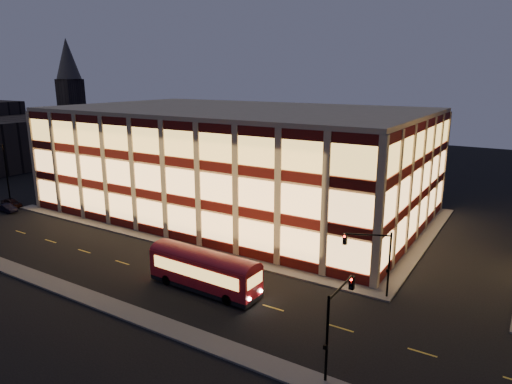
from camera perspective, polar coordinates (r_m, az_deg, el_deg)
The scene contains 14 objects.
ground at distance 52.25m, azimuth -9.99°, elevation -6.95°, with size 200.00×200.00×0.00m, color black.
sidewalk_office_south at distance 54.83m, azimuth -11.65°, elevation -5.92°, with size 54.00×2.00×0.15m, color #514F4C.
sidewalk_office_east at distance 57.04m, azimuth 20.11°, elevation -5.72°, with size 2.00×30.00×0.15m, color #514F4C.
sidewalk_near at distance 44.28m, azimuth -21.45°, elevation -11.70°, with size 100.00×2.00×0.15m, color #514F4C.
office_building at distance 64.92m, azimuth -2.25°, elevation 4.09°, with size 50.45×30.45×14.50m.
bg_building_a at distance 110.07m, azimuth -28.43°, elevation 5.41°, with size 18.00×28.00×10.00m, color #2D2621.
church_tower at distance 128.31m, azimuth -21.93°, elevation 8.93°, with size 5.00×5.00×18.00m, color #2D2621.
church_spire at distance 128.01m, azimuth -22.53°, elevation 15.16°, with size 6.00×6.00×10.00m, color #4C473F.
traffic_signal_far at distance 40.50m, azimuth 14.41°, elevation -7.36°, with size 3.79×1.87×6.00m.
traffic_signal_near at distance 30.41m, azimuth 10.07°, elevation -14.67°, with size 0.32×4.45×6.00m.
street_lamp_a at distance 77.52m, azimuth -28.91°, elevation 2.64°, with size 0.44×1.22×9.02m.
trolley_bus at distance 41.63m, azimuth -6.50°, elevation -9.45°, with size 10.96×3.11×3.69m.
parked_car_0 at distance 76.17m, azimuth -28.24°, elevation -1.20°, with size 1.50×3.72×1.27m, color black.
parked_car_1 at distance 73.73m, azimuth -28.69°, elevation -1.76°, with size 1.24×3.55×1.17m, color black.
Camera 1 is at (32.94, -35.97, 18.74)m, focal length 32.00 mm.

